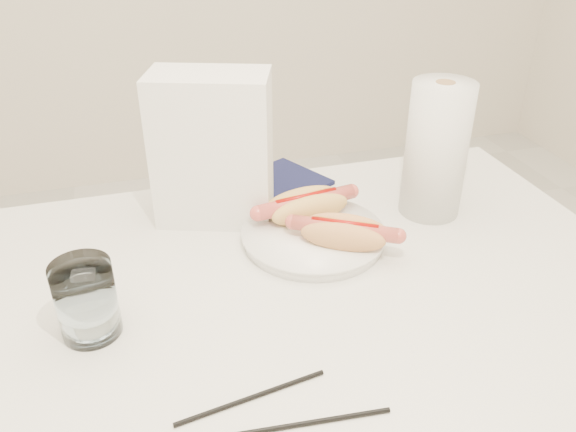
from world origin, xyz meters
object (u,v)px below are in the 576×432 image
object	(u,v)px
water_glass	(86,300)
hotdog_left	(306,206)
paper_towel_roll	(436,150)
table	(269,331)
napkin_box	(213,149)
plate	(313,237)
hotdog_right	(344,233)

from	to	relation	value
water_glass	hotdog_left	bearing A→B (deg)	26.32
paper_towel_roll	table	bearing A→B (deg)	-153.96
table	paper_towel_roll	xyz separation A→B (m)	(0.35, 0.17, 0.18)
napkin_box	paper_towel_roll	world-z (taller)	napkin_box
hotdog_left	napkin_box	distance (m)	0.19
water_glass	plate	bearing A→B (deg)	19.76
plate	water_glass	xyz separation A→B (m)	(-0.36, -0.13, 0.05)
plate	table	bearing A→B (deg)	-130.94
plate	napkin_box	world-z (taller)	napkin_box
hotdog_left	paper_towel_roll	size ratio (longest dim) A/B	0.75
hotdog_right	hotdog_left	bearing A→B (deg)	139.37
hotdog_right	napkin_box	xyz separation A→B (m)	(-0.17, 0.18, 0.09)
plate	water_glass	distance (m)	0.38
paper_towel_roll	hotdog_right	bearing A→B (deg)	-156.02
plate	water_glass	bearing A→B (deg)	-160.24
napkin_box	hotdog_left	bearing A→B (deg)	-10.57
table	napkin_box	xyz separation A→B (m)	(-0.03, 0.26, 0.19)
plate	hotdog_left	world-z (taller)	hotdog_left
table	hotdog_left	bearing A→B (deg)	57.32
water_glass	paper_towel_roll	xyz separation A→B (m)	(0.59, 0.17, 0.07)
water_glass	paper_towel_roll	bearing A→B (deg)	15.93
hotdog_right	paper_towel_roll	bearing A→B (deg)	54.88
hotdog_right	paper_towel_roll	xyz separation A→B (m)	(0.20, 0.09, 0.08)
plate	napkin_box	size ratio (longest dim) A/B	0.88
hotdog_left	napkin_box	size ratio (longest dim) A/B	0.69
table	water_glass	world-z (taller)	water_glass
water_glass	paper_towel_roll	distance (m)	0.62
plate	napkin_box	xyz separation A→B (m)	(-0.14, 0.13, 0.12)
napkin_box	paper_towel_roll	size ratio (longest dim) A/B	1.09
plate	paper_towel_roll	bearing A→B (deg)	9.88
hotdog_left	hotdog_right	distance (m)	0.10
hotdog_left	napkin_box	xyz separation A→B (m)	(-0.14, 0.08, 0.09)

